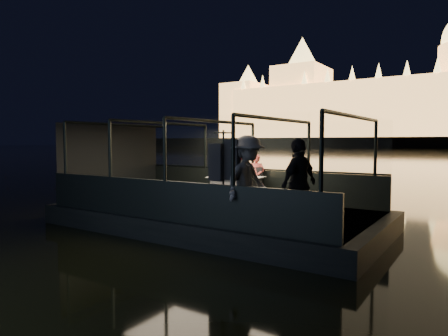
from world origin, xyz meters
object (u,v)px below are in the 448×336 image
Objects in this scene: passenger_stripe at (248,186)px; passenger_dark at (299,187)px; person_man_maroon at (239,175)px; dining_table_central at (236,190)px; chair_port_left at (237,186)px; chair_port_right at (251,187)px; coat_stand at (223,183)px; person_woman_coral at (256,176)px; wine_bottle at (216,172)px.

passenger_dark is at bearing -65.71° from passenger_stripe.
person_man_maroon is at bearing -121.51° from passenger_dark.
dining_table_central is at bearing -116.80° from passenger_dark.
passenger_dark reaches higher than person_man_maroon.
passenger_dark is at bearing -37.98° from dining_table_central.
chair_port_right reaches higher than chair_port_left.
dining_table_central is at bearing -134.41° from chair_port_right.
coat_stand is at bearing -87.07° from chair_port_right.
passenger_stripe reaches higher than chair_port_left.
passenger_dark is (2.59, -2.94, 0.10)m from person_woman_coral.
person_woman_coral reaches higher than wine_bottle.
person_woman_coral is at bearing 32.19° from passenger_stripe.
chair_port_left is 0.94m from wine_bottle.
passenger_stripe reaches higher than wine_bottle.
passenger_stripe is (1.59, -3.27, 0.10)m from person_woman_coral.
chair_port_right is at bearing 34.48° from passenger_stripe.
dining_table_central is 3.64m from passenger_dark.
person_man_maroon is at bearing 40.05° from passenger_stripe.
passenger_stripe reaches higher than person_woman_coral.
person_man_maroon is at bearing 167.76° from person_woman_coral.
person_man_maroon is (-0.60, 0.00, 0.00)m from person_woman_coral.
dining_table_central is at bearing 116.66° from coat_stand.
person_man_maroon is (-0.08, 0.27, 0.30)m from chair_port_left.
person_man_maroon is at bearing 82.52° from wine_bottle.
coat_stand is at bearing -68.66° from person_man_maroon.
wine_bottle reaches higher than chair_port_right.
person_man_maroon is 1.08m from wine_bottle.
chair_port_left is 0.41m from person_man_maroon.
chair_port_right is 0.71m from person_man_maroon.
passenger_stripe is at bearing -43.40° from wine_bottle.
person_woman_coral reaches higher than chair_port_right.
wine_bottle is at bearing -102.55° from person_man_maroon.
person_woman_coral is (-1.13, 3.48, -0.15)m from coat_stand.
wine_bottle reaches higher than dining_table_central.
person_woman_coral is (0.02, 0.27, 0.30)m from chair_port_right.
passenger_stripe is (2.19, -3.27, 0.10)m from person_man_maroon.
coat_stand reaches higher than wine_bottle.
dining_table_central is 0.79× the size of passenger_dark.
dining_table_central is 1.63× the size of chair_port_left.
chair_port_left is 0.47× the size of passenger_stripe.
passenger_dark is at bearing -47.76° from person_man_maroon.
chair_port_left is at bearing 163.23° from chair_port_right.
passenger_dark reaches higher than chair_port_right.
chair_port_right is at bearing -106.49° from person_woman_coral.
passenger_stripe is at bearing 24.13° from coat_stand.
coat_stand is 3.66m from person_woman_coral.
person_man_maroon is at bearing 103.37° from chair_port_left.
wine_bottle is at bearing -107.80° from chair_port_left.
person_man_maroon is (-0.34, 0.72, 0.36)m from dining_table_central.
passenger_dark is (1.00, 0.33, 0.00)m from passenger_stripe.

